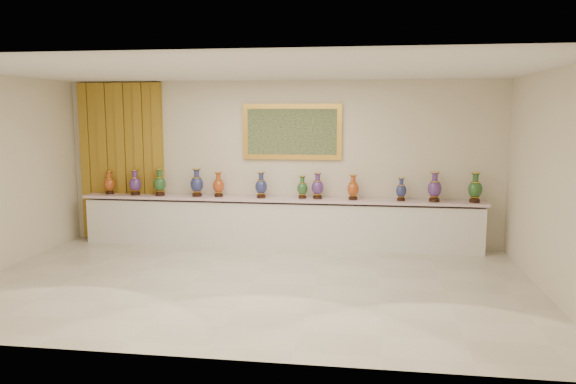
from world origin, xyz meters
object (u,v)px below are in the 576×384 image
(vase_0, at_px, (109,184))
(counter, at_px, (278,223))
(vase_1, at_px, (135,184))
(vase_2, at_px, (160,184))

(vase_0, bearing_deg, counter, -0.20)
(counter, distance_m, vase_0, 3.30)
(vase_0, relative_size, vase_1, 0.92)
(counter, bearing_deg, vase_1, -179.24)
(vase_1, xyz_separation_m, vase_2, (0.48, -0.00, 0.01))
(vase_0, bearing_deg, vase_2, -2.92)
(counter, xyz_separation_m, vase_0, (-3.23, 0.01, 0.66))
(counter, relative_size, vase_0, 16.75)
(counter, height_order, vase_2, vase_2)
(counter, relative_size, vase_2, 14.57)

